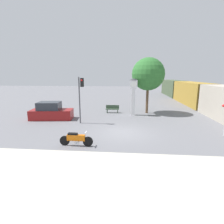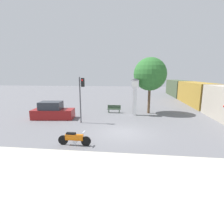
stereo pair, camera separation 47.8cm
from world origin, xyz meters
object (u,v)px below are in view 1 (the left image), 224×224
Objects in this scene: freight_train at (192,93)px; parked_car at (51,112)px; traffic_light at (81,92)px; bench at (112,109)px; street_tree at (148,74)px; motorcycle at (76,139)px; clock_tower at (133,91)px.

parked_car is at bearing -147.20° from freight_train.
traffic_light reaches higher than bench.
freight_train is 5.50× the size of street_tree.
parked_car is (-6.07, -3.73, 0.26)m from bench.
freight_train is 22.33× the size of bench.
motorcycle is at bearing -61.97° from parked_car.
motorcycle is 12.72m from street_tree.
motorcycle is at bearing -78.99° from traffic_light.
clock_tower reaches higher than motorcycle.
street_tree reaches higher than motorcycle.
traffic_light is at bearing 101.86° from motorcycle.
freight_train is 11.37m from street_tree.
street_tree is (5.60, 10.65, 4.13)m from motorcycle.
traffic_light is at bearing -26.10° from parked_car.
motorcycle is 0.50× the size of parked_car.
traffic_light is 2.71× the size of bench.
traffic_light is 0.99× the size of parked_car.
freight_train is at bearing 26.22° from parked_car.
clock_tower is at bearing -142.84° from street_tree.
freight_train is 14.44m from bench.
motorcycle is 1.36× the size of bench.
parked_car is (-8.51, -2.67, -2.00)m from clock_tower.
freight_train reaches higher than bench.
bench is at bearing -146.59° from freight_train.
bench is (-2.45, 1.06, -2.26)m from clock_tower.
parked_car is at bearing -158.80° from street_tree.
street_tree is (1.70, 1.29, 1.84)m from clock_tower.
motorcycle is 0.34× the size of street_tree.
clock_tower is (3.90, 9.36, 2.29)m from motorcycle.
freight_train is 8.25× the size of traffic_light.
traffic_light reaches higher than parked_car.
street_tree is 11.61m from parked_car.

